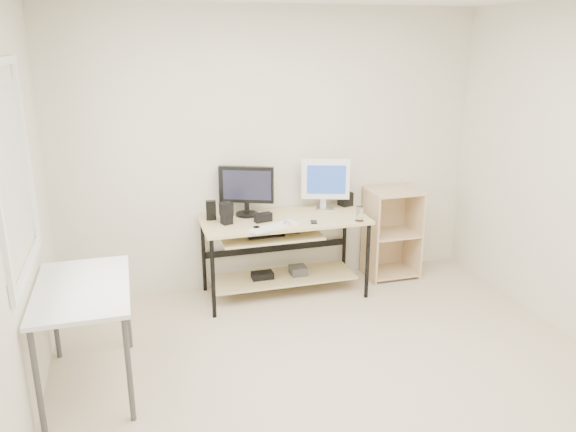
{
  "coord_description": "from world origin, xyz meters",
  "views": [
    {
      "loc": [
        -1.32,
        -3.01,
        2.29
      ],
      "look_at": [
        -0.07,
        1.3,
        0.88
      ],
      "focal_mm": 35.0,
      "sensor_mm": 36.0,
      "label": 1
    }
  ],
  "objects_px": {
    "white_imac": "(325,181)",
    "audio_controller": "(211,210)",
    "desk": "(281,240)",
    "side_table": "(83,298)",
    "shelf_unit": "(390,232)",
    "black_monitor": "(246,188)"
  },
  "relations": [
    {
      "from": "white_imac",
      "to": "audio_controller",
      "type": "distance_m",
      "value": 1.11
    },
    {
      "from": "desk",
      "to": "side_table",
      "type": "distance_m",
      "value": 1.97
    },
    {
      "from": "side_table",
      "to": "shelf_unit",
      "type": "xyz_separation_m",
      "value": [
        2.83,
        1.22,
        -0.22
      ]
    },
    {
      "from": "shelf_unit",
      "to": "black_monitor",
      "type": "distance_m",
      "value": 1.56
    },
    {
      "from": "white_imac",
      "to": "audio_controller",
      "type": "relative_size",
      "value": 2.72
    },
    {
      "from": "desk",
      "to": "audio_controller",
      "type": "xyz_separation_m",
      "value": [
        -0.62,
        0.13,
        0.3
      ]
    },
    {
      "from": "black_monitor",
      "to": "desk",
      "type": "bearing_deg",
      "value": -9.51
    },
    {
      "from": "shelf_unit",
      "to": "white_imac",
      "type": "height_order",
      "value": "white_imac"
    },
    {
      "from": "white_imac",
      "to": "shelf_unit",
      "type": "bearing_deg",
      "value": 17.83
    },
    {
      "from": "black_monitor",
      "to": "audio_controller",
      "type": "xyz_separation_m",
      "value": [
        -0.34,
        -0.04,
        -0.17
      ]
    },
    {
      "from": "desk",
      "to": "shelf_unit",
      "type": "xyz_separation_m",
      "value": [
        1.18,
        0.16,
        -0.09
      ]
    },
    {
      "from": "desk",
      "to": "audio_controller",
      "type": "relative_size",
      "value": 8.4
    },
    {
      "from": "side_table",
      "to": "audio_controller",
      "type": "xyz_separation_m",
      "value": [
        1.04,
        1.19,
        0.17
      ]
    },
    {
      "from": "shelf_unit",
      "to": "black_monitor",
      "type": "bearing_deg",
      "value": 179.49
    },
    {
      "from": "side_table",
      "to": "shelf_unit",
      "type": "relative_size",
      "value": 1.11
    },
    {
      "from": "desk",
      "to": "black_monitor",
      "type": "relative_size",
      "value": 3.1
    },
    {
      "from": "black_monitor",
      "to": "audio_controller",
      "type": "bearing_deg",
      "value": -151.14
    },
    {
      "from": "black_monitor",
      "to": "shelf_unit",
      "type": "bearing_deg",
      "value": 21.69
    },
    {
      "from": "side_table",
      "to": "audio_controller",
      "type": "height_order",
      "value": "audio_controller"
    },
    {
      "from": "shelf_unit",
      "to": "audio_controller",
      "type": "bearing_deg",
      "value": -179.16
    },
    {
      "from": "shelf_unit",
      "to": "desk",
      "type": "bearing_deg",
      "value": -172.23
    },
    {
      "from": "shelf_unit",
      "to": "audio_controller",
      "type": "xyz_separation_m",
      "value": [
        -1.79,
        -0.03,
        0.39
      ]
    }
  ]
}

